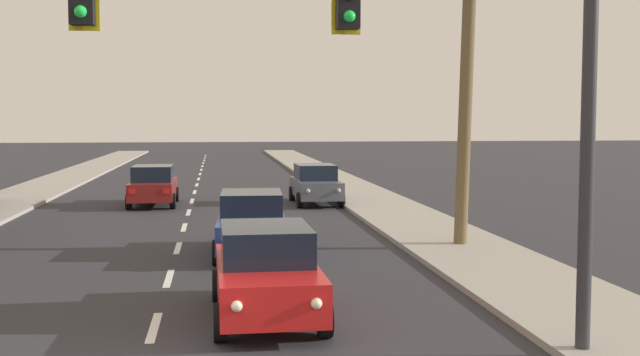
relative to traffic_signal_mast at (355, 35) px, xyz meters
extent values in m
cube|color=#9E998E|center=(4.71, 19.60, -4.76)|extent=(3.20, 110.00, 0.14)
cube|color=silver|center=(-3.09, 2.59, -4.83)|extent=(0.16, 2.00, 0.01)
cube|color=silver|center=(-3.09, 6.79, -4.83)|extent=(0.16, 2.00, 0.01)
cube|color=silver|center=(-3.09, 10.99, -4.83)|extent=(0.16, 2.00, 0.01)
cube|color=silver|center=(-3.09, 15.19, -4.83)|extent=(0.16, 2.00, 0.01)
cube|color=silver|center=(-3.09, 19.39, -4.83)|extent=(0.16, 2.00, 0.01)
cube|color=silver|center=(-3.09, 23.59, -4.83)|extent=(0.16, 2.00, 0.01)
cube|color=silver|center=(-3.09, 27.78, -4.83)|extent=(0.16, 2.00, 0.01)
cube|color=silver|center=(-3.09, 31.98, -4.83)|extent=(0.16, 2.00, 0.01)
cube|color=silver|center=(-3.09, 36.18, -4.83)|extent=(0.16, 2.00, 0.01)
cube|color=silver|center=(-3.09, 40.38, -4.83)|extent=(0.16, 2.00, 0.01)
cube|color=silver|center=(-3.09, 44.58, -4.83)|extent=(0.16, 2.00, 0.01)
cube|color=silver|center=(-3.09, 48.78, -4.83)|extent=(0.16, 2.00, 0.01)
cube|color=silver|center=(-3.09, 52.98, -4.83)|extent=(0.16, 2.00, 0.01)
cube|color=silver|center=(-3.09, 57.18, -4.83)|extent=(0.16, 2.00, 0.01)
cube|color=silver|center=(-3.09, 61.37, -4.83)|extent=(0.16, 2.00, 0.01)
cube|color=silver|center=(-3.09, 65.57, -4.83)|extent=(0.16, 2.00, 0.01)
cylinder|color=#2D2D33|center=(3.54, 0.00, -1.50)|extent=(0.22, 0.22, 6.66)
sphere|color=#1EE54C|center=(-0.11, -0.16, 0.23)|extent=(0.17, 0.17, 0.17)
sphere|color=#1EE54C|center=(-3.76, -0.16, 0.23)|extent=(0.17, 0.17, 0.17)
cube|color=red|center=(-1.10, 2.98, -4.15)|extent=(1.81, 4.32, 0.72)
cube|color=black|center=(-1.10, 3.13, -3.47)|extent=(1.63, 2.22, 0.64)
cylinder|color=black|center=(-0.22, 1.58, -4.51)|extent=(0.23, 0.64, 0.64)
cylinder|color=black|center=(-1.94, 1.56, -4.51)|extent=(0.23, 0.64, 0.64)
cylinder|color=black|center=(-0.26, 4.41, -4.51)|extent=(0.23, 0.64, 0.64)
cylinder|color=black|center=(-1.98, 4.39, -4.51)|extent=(0.23, 0.64, 0.64)
sphere|color=#F9EFC6|center=(-0.45, 0.82, -4.07)|extent=(0.18, 0.18, 0.18)
sphere|color=#F9EFC6|center=(-1.69, 0.81, -4.07)|extent=(0.18, 0.18, 0.18)
cube|color=red|center=(-0.47, 5.15, -4.05)|extent=(0.24, 0.06, 0.20)
cube|color=red|center=(-1.79, 5.14, -4.05)|extent=(0.24, 0.06, 0.20)
cube|color=navy|center=(-1.08, 9.65, -4.15)|extent=(1.94, 4.37, 0.72)
cube|color=black|center=(-1.07, 9.80, -3.47)|extent=(1.69, 2.27, 0.64)
cylinder|color=black|center=(-0.27, 8.19, -4.51)|extent=(0.25, 0.65, 0.64)
cylinder|color=black|center=(-2.00, 8.27, -4.51)|extent=(0.25, 0.65, 0.64)
cylinder|color=black|center=(-0.15, 11.03, -4.51)|extent=(0.25, 0.65, 0.64)
cylinder|color=black|center=(-1.88, 11.10, -4.51)|extent=(0.25, 0.65, 0.64)
sphere|color=#F9EFC6|center=(-0.55, 7.45, -4.07)|extent=(0.18, 0.18, 0.18)
sphere|color=#F9EFC6|center=(-1.79, 7.51, -4.07)|extent=(0.18, 0.18, 0.18)
cube|color=red|center=(-0.32, 11.78, -4.05)|extent=(0.24, 0.07, 0.20)
cube|color=red|center=(-1.64, 11.83, -4.05)|extent=(0.24, 0.07, 0.20)
cube|color=maroon|center=(-4.63, 22.08, -4.15)|extent=(1.77, 4.30, 0.72)
cube|color=black|center=(-4.63, 21.93, -3.47)|extent=(1.61, 2.20, 0.64)
cylinder|color=black|center=(-5.50, 23.49, -4.51)|extent=(0.22, 0.64, 0.64)
cylinder|color=black|center=(-3.77, 23.50, -4.51)|extent=(0.22, 0.64, 0.64)
cylinder|color=black|center=(-5.49, 20.65, -4.51)|extent=(0.22, 0.64, 0.64)
cylinder|color=black|center=(-3.76, 20.66, -4.51)|extent=(0.22, 0.64, 0.64)
sphere|color=#B2B2AD|center=(-5.26, 24.24, -4.07)|extent=(0.18, 0.18, 0.18)
sphere|color=#B2B2AD|center=(-4.02, 24.25, -4.07)|extent=(0.18, 0.18, 0.18)
cube|color=red|center=(-5.28, 19.91, -4.05)|extent=(0.24, 0.06, 0.20)
cube|color=red|center=(-3.96, 19.92, -4.05)|extent=(0.24, 0.06, 0.20)
cube|color=#4C515B|center=(2.18, 21.75, -4.15)|extent=(1.83, 4.33, 0.72)
cube|color=black|center=(2.18, 21.90, -3.47)|extent=(1.63, 2.22, 0.64)
cylinder|color=black|center=(3.07, 20.34, -4.51)|extent=(0.23, 0.64, 0.64)
cylinder|color=black|center=(1.34, 20.32, -4.51)|extent=(0.23, 0.64, 0.64)
cylinder|color=black|center=(3.02, 23.18, -4.51)|extent=(0.23, 0.64, 0.64)
cylinder|color=black|center=(1.30, 23.15, -4.51)|extent=(0.23, 0.64, 0.64)
sphere|color=#B2B2AD|center=(2.84, 19.59, -4.07)|extent=(0.18, 0.18, 0.18)
sphere|color=#B2B2AD|center=(1.60, 19.57, -4.07)|extent=(0.18, 0.18, 0.18)
cube|color=red|center=(2.81, 23.92, -4.05)|extent=(0.24, 0.06, 0.20)
cube|color=red|center=(1.49, 23.90, -4.05)|extent=(0.24, 0.06, 0.20)
cylinder|color=brown|center=(4.88, 9.92, -0.46)|extent=(0.58, 0.37, 8.75)
camera|label=1|loc=(-1.97, -11.04, -1.19)|focal=43.78mm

